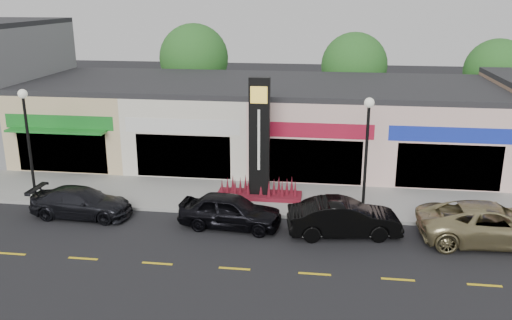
# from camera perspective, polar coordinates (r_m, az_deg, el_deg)

# --- Properties ---
(ground) EXTENTS (120.00, 120.00, 0.00)m
(ground) POSITION_cam_1_polar(r_m,az_deg,el_deg) (24.01, -8.15, -7.42)
(ground) COLOR black
(ground) RESTS_ON ground
(sidewalk) EXTENTS (52.00, 4.30, 0.15)m
(sidewalk) POSITION_cam_1_polar(r_m,az_deg,el_deg) (27.86, -5.76, -3.63)
(sidewalk) COLOR gray
(sidewalk) RESTS_ON ground
(curb) EXTENTS (52.00, 0.20, 0.15)m
(curb) POSITION_cam_1_polar(r_m,az_deg,el_deg) (25.83, -6.91, -5.37)
(curb) COLOR gray
(curb) RESTS_ON ground
(shop_beige) EXTENTS (7.00, 10.85, 4.80)m
(shop_beige) POSITION_cam_1_polar(r_m,az_deg,el_deg) (36.41, -16.40, 4.51)
(shop_beige) COLOR tan
(shop_beige) RESTS_ON ground
(shop_cream) EXTENTS (7.00, 10.01, 4.80)m
(shop_cream) POSITION_cam_1_polar(r_m,az_deg,el_deg) (34.18, -5.58, 4.34)
(shop_cream) COLOR beige
(shop_cream) RESTS_ON ground
(shop_pink_w) EXTENTS (7.00, 10.01, 4.80)m
(shop_pink_w) POSITION_cam_1_polar(r_m,az_deg,el_deg) (33.30, 6.26, 3.98)
(shop_pink_w) COLOR beige
(shop_pink_w) RESTS_ON ground
(shop_pink_e) EXTENTS (7.00, 10.01, 4.80)m
(shop_pink_e) POSITION_cam_1_polar(r_m,az_deg,el_deg) (33.87, 18.20, 3.44)
(shop_pink_e) COLOR beige
(shop_pink_e) RESTS_ON ground
(tree_rear_west) EXTENTS (5.20, 5.20, 7.83)m
(tree_rear_west) POSITION_cam_1_polar(r_m,az_deg,el_deg) (42.01, -6.54, 10.59)
(tree_rear_west) COLOR #382619
(tree_rear_west) RESTS_ON ground
(tree_rear_mid) EXTENTS (4.80, 4.80, 7.29)m
(tree_rear_mid) POSITION_cam_1_polar(r_m,az_deg,el_deg) (40.81, 10.29, 9.76)
(tree_rear_mid) COLOR #382619
(tree_rear_mid) RESTS_ON ground
(tree_rear_east) EXTENTS (4.60, 4.60, 6.94)m
(tree_rear_east) POSITION_cam_1_polar(r_m,az_deg,el_deg) (42.46, 24.02, 8.51)
(tree_rear_east) COLOR #382619
(tree_rear_east) RESTS_ON ground
(lamp_west_near) EXTENTS (0.44, 0.44, 5.47)m
(lamp_west_near) POSITION_cam_1_polar(r_m,az_deg,el_deg) (28.20, -22.91, 2.58)
(lamp_west_near) COLOR black
(lamp_west_near) RESTS_ON sidewalk
(lamp_east_near) EXTENTS (0.44, 0.44, 5.47)m
(lamp_east_near) POSITION_cam_1_polar(r_m,az_deg,el_deg) (24.38, 11.57, 1.49)
(lamp_east_near) COLOR black
(lamp_east_near) RESTS_ON sidewalk
(pylon_sign) EXTENTS (4.20, 1.30, 6.00)m
(pylon_sign) POSITION_cam_1_polar(r_m,az_deg,el_deg) (26.49, 0.35, 0.38)
(pylon_sign) COLOR #550E1C
(pylon_sign) RESTS_ON sidewalk
(car_dark_sedan) EXTENTS (2.03, 4.72, 1.35)m
(car_dark_sedan) POSITION_cam_1_polar(r_m,az_deg,el_deg) (26.29, -17.89, -4.28)
(car_dark_sedan) COLOR black
(car_dark_sedan) RESTS_ON ground
(car_black_sedan) EXTENTS (2.19, 4.65, 1.54)m
(car_black_sedan) POSITION_cam_1_polar(r_m,az_deg,el_deg) (23.90, -2.72, -5.35)
(car_black_sedan) COLOR black
(car_black_sedan) RESTS_ON ground
(car_black_conv) EXTENTS (2.36, 4.95, 1.57)m
(car_black_conv) POSITION_cam_1_polar(r_m,az_deg,el_deg) (23.39, 9.23, -6.05)
(car_black_conv) COLOR black
(car_black_conv) RESTS_ON ground
(car_gold_suv) EXTENTS (3.04, 6.07, 1.65)m
(car_gold_suv) POSITION_cam_1_polar(r_m,az_deg,el_deg) (24.45, 23.56, -6.18)
(car_gold_suv) COLOR tan
(car_gold_suv) RESTS_ON ground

